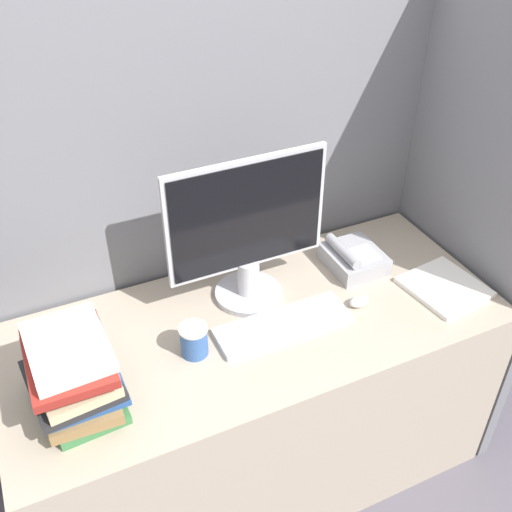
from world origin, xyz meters
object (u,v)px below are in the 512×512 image
object	(u,v)px
monitor	(248,236)
coffee_cup	(194,340)
book_stack	(74,374)
keyboard	(283,324)
mouse	(359,302)
desk_telephone	(353,258)

from	to	relation	value
monitor	coffee_cup	size ratio (longest dim) A/B	5.20
monitor	book_stack	bearing A→B (deg)	-160.03
keyboard	coffee_cup	distance (m)	0.29
mouse	book_stack	size ratio (longest dim) A/B	0.23
keyboard	desk_telephone	size ratio (longest dim) A/B	2.12
mouse	monitor	bearing A→B (deg)	146.77
monitor	keyboard	xyz separation A→B (m)	(0.03, -0.18, -0.23)
coffee_cup	book_stack	distance (m)	0.35
keyboard	desk_telephone	bearing A→B (deg)	25.24
keyboard	book_stack	bearing A→B (deg)	-177.01
keyboard	desk_telephone	xyz separation A→B (m)	(0.36, 0.17, 0.03)
monitor	mouse	bearing A→B (deg)	-33.23
desk_telephone	coffee_cup	bearing A→B (deg)	-166.19
monitor	mouse	size ratio (longest dim) A/B	7.64
coffee_cup	book_stack	world-z (taller)	book_stack
coffee_cup	desk_telephone	distance (m)	0.67
book_stack	desk_telephone	bearing A→B (deg)	11.59
keyboard	book_stack	size ratio (longest dim) A/B	1.48
mouse	desk_telephone	bearing A→B (deg)	63.48
monitor	coffee_cup	world-z (taller)	monitor
monitor	coffee_cup	bearing A→B (deg)	-145.58
keyboard	book_stack	distance (m)	0.64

